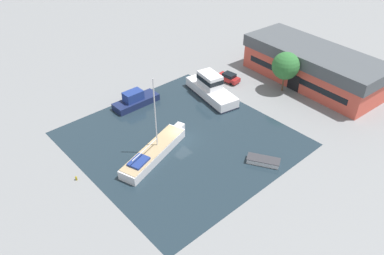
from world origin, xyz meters
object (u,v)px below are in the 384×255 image
Objects in this scene: quay_tree_near_building at (286,66)px; motor_cruiser at (211,89)px; parked_car at (229,77)px; sailboat_moored at (154,151)px; small_dinghy at (263,161)px; cabin_boat at (135,100)px; warehouse_building at (313,66)px.

motor_cruiser is at bearing -123.45° from quay_tree_near_building.
parked_car is 0.37× the size of motor_cruiser.
parked_car is at bearing 91.10° from sailboat_moored.
sailboat_moored reaches higher than quay_tree_near_building.
small_dinghy is 23.66m from cabin_boat.
small_dinghy is (10.16, -17.50, -4.40)m from quay_tree_near_building.
motor_cruiser is (-6.98, -10.56, -3.30)m from quay_tree_near_building.
quay_tree_near_building is 0.54× the size of sailboat_moored.
sailboat_moored is 17.93m from motor_cruiser.
parked_car is 6.26m from motor_cruiser.
cabin_boat is (-6.13, -11.19, -0.54)m from motor_cruiser.
sailboat_moored is 1.13× the size of motor_cruiser.
sailboat_moored is 2.86× the size of small_dinghy.
warehouse_building is at bearing 62.56° from cabin_boat.
quay_tree_near_building is 10.46m from parked_car.
warehouse_building is 3.62× the size of quay_tree_near_building.
small_dinghy is at bearing 24.23° from sailboat_moored.
sailboat_moored is at bearing -89.57° from warehouse_building.
warehouse_building is 18.95m from motor_cruiser.
warehouse_building reaches higher than motor_cruiser.
motor_cruiser is at bearing -112.38° from warehouse_building.
cabin_boat is (-23.26, -4.25, 0.56)m from small_dinghy.
warehouse_building is 3.35× the size of cabin_boat.
quay_tree_near_building is 27.61m from sailboat_moored.
quay_tree_near_building reaches higher than warehouse_building.
motor_cruiser reaches higher than small_dinghy.
cabin_boat is (-12.49, 5.57, 0.17)m from sailboat_moored.
small_dinghy is at bearing -59.87° from quay_tree_near_building.
parked_car is 22.77m from small_dinghy.
quay_tree_near_building is 0.92× the size of cabin_boat.
small_dinghy is at bearing -101.12° from motor_cruiser.
quay_tree_near_building is 25.68m from cabin_boat.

